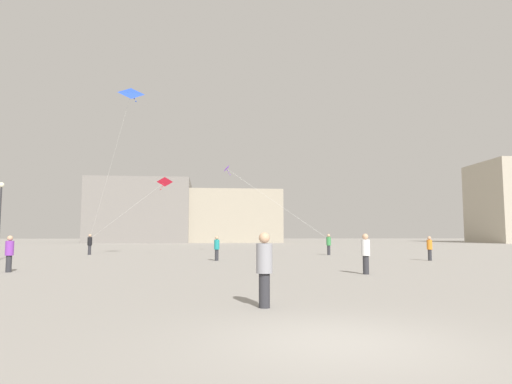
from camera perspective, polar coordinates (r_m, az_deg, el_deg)
name	(u,v)px	position (r m, az deg, el deg)	size (l,w,h in m)	color
ground_plane	(339,342)	(7.76, 10.60, -18.31)	(300.00, 300.00, 0.00)	gray
person_in_purple	(9,252)	(23.42, -28.96, -6.72)	(0.36, 0.36, 1.67)	#2D2D33
person_in_black	(90,243)	(39.61, -20.46, -6.17)	(0.37, 0.37, 1.71)	#2D2D33
person_in_teal	(217,247)	(29.28, -5.03, -7.03)	(0.35, 0.35, 1.59)	#2D2D33
person_in_green	(329,243)	(37.33, 9.26, -6.50)	(0.37, 0.37, 1.72)	#2D2D33
person_in_white	(366,252)	(20.09, 13.81, -7.44)	(0.38, 0.38, 1.75)	#2D2D33
person_in_grey	(264,266)	(10.81, 1.07, -9.44)	(0.39, 0.39, 1.79)	#2D2D33
person_in_orange	(430,247)	(31.37, 21.27, -6.59)	(0.34, 0.34, 1.58)	#2D2D33
kite_crimson_delta	(163,184)	(37.06, -11.83, 1.03)	(6.75, 1.89, 4.92)	red
kite_cobalt_delta	(130,97)	(35.03, -15.74, 11.65)	(4.97, 5.75, 11.18)	blue
kite_violet_delta	(230,171)	(42.74, -3.40, 2.71)	(8.81, 6.70, 6.97)	purple
building_left_hall	(142,212)	(92.26, -14.35, -2.44)	(19.90, 17.41, 12.26)	gray
building_centre_hall	(232,217)	(91.84, -3.10, -3.20)	(19.51, 16.72, 10.26)	#A39984
lamppost_east	(0,208)	(34.32, -29.85, -1.77)	(0.36, 0.36, 5.18)	#2D2D30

